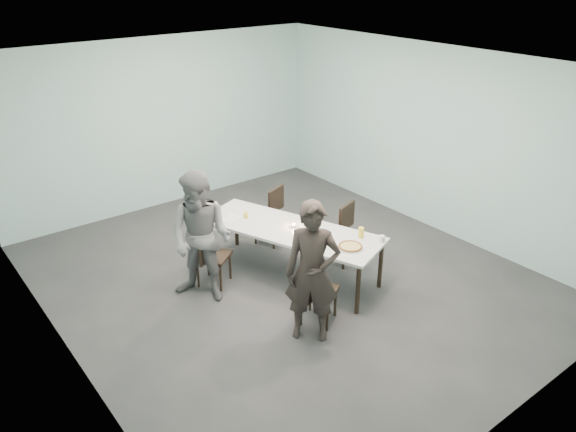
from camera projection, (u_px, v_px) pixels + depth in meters
ground at (285, 277)px, 8.07m from camera, size 7.00×7.00×0.00m
room_shell at (285, 142)px, 7.22m from camera, size 6.02×7.02×3.01m
table at (291, 232)px, 7.84m from camera, size 1.77×2.75×0.75m
chair_near_left at (317, 290)px, 6.85m from camera, size 0.64×0.58×0.87m
chair_far_left at (211, 254)px, 7.66m from camera, size 0.63×0.59×0.87m
chair_near_right at (343, 229)px, 8.35m from camera, size 0.65×0.53×0.87m
chair_far_right at (273, 212)px, 8.92m from camera, size 0.65×0.55×0.87m
diner_near at (312, 273)px, 6.48m from camera, size 0.75×0.75×1.76m
diner_far at (201, 238)px, 7.25m from camera, size 1.04×1.10×1.79m
pizza at (350, 247)px, 7.29m from camera, size 0.34×0.34×0.04m
side_plate at (327, 234)px, 7.65m from camera, size 0.18×0.18×0.01m
beer_glass at (361, 233)px, 7.54m from camera, size 0.08×0.08×0.15m
water_tumbler at (382, 239)px, 7.44m from camera, size 0.08×0.08×0.09m
tealight at (294, 226)px, 7.85m from camera, size 0.06×0.06×0.05m
amber_tumbler at (246, 215)px, 8.12m from camera, size 0.07×0.07×0.08m
menu at (231, 219)px, 8.11m from camera, size 0.36×0.31×0.01m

